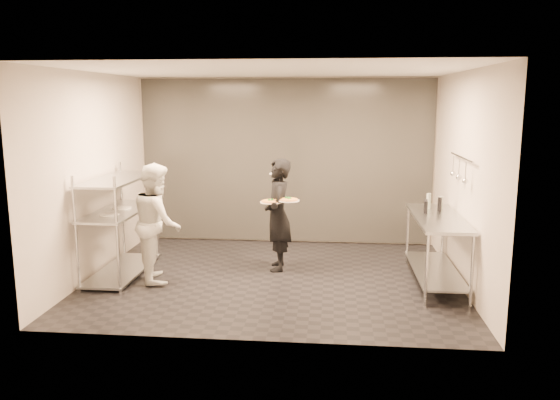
# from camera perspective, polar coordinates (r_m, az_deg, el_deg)

# --- Properties ---
(room_shell) EXTENTS (5.00, 4.00, 2.80)m
(room_shell) POSITION_cam_1_polar(r_m,az_deg,el_deg) (8.45, 0.12, 3.46)
(room_shell) COLOR black
(room_shell) RESTS_ON ground
(pass_rack) EXTENTS (0.60, 1.60, 1.50)m
(pass_rack) POSITION_cam_1_polar(r_m,az_deg,el_deg) (7.92, -16.40, -2.07)
(pass_rack) COLOR #B7BABE
(pass_rack) RESTS_ON ground
(prep_counter) EXTENTS (0.60, 1.80, 0.92)m
(prep_counter) POSITION_cam_1_polar(r_m,az_deg,el_deg) (7.52, 16.04, -3.83)
(prep_counter) COLOR #B7BABE
(prep_counter) RESTS_ON ground
(utensil_rail) EXTENTS (0.07, 1.20, 0.31)m
(utensil_rail) POSITION_cam_1_polar(r_m,az_deg,el_deg) (7.41, 18.28, 3.09)
(utensil_rail) COLOR #B7BABE
(utensil_rail) RESTS_ON room_shell
(waiter) EXTENTS (0.45, 0.63, 1.61)m
(waiter) POSITION_cam_1_polar(r_m,az_deg,el_deg) (7.80, -0.21, -1.56)
(waiter) COLOR black
(waiter) RESTS_ON ground
(chef) EXTENTS (0.84, 0.94, 1.60)m
(chef) POSITION_cam_1_polar(r_m,az_deg,el_deg) (7.54, -12.70, -2.29)
(chef) COLOR white
(chef) RESTS_ON ground
(pizza_plate_near) EXTENTS (0.30, 0.30, 0.05)m
(pizza_plate_near) POSITION_cam_1_polar(r_m,az_deg,el_deg) (7.57, -0.95, -0.16)
(pizza_plate_near) COLOR silver
(pizza_plate_near) RESTS_ON waiter
(pizza_plate_far) EXTENTS (0.29, 0.29, 0.05)m
(pizza_plate_far) POSITION_cam_1_polar(r_m,az_deg,el_deg) (7.52, 0.92, 0.01)
(pizza_plate_far) COLOR silver
(pizza_plate_far) RESTS_ON waiter
(salad_plate) EXTENTS (0.26, 0.26, 0.07)m
(salad_plate) POSITION_cam_1_polar(r_m,az_deg,el_deg) (8.01, -0.21, 2.91)
(salad_plate) COLOR silver
(salad_plate) RESTS_ON waiter
(pos_monitor) EXTENTS (0.08, 0.23, 0.17)m
(pos_monitor) POSITION_cam_1_polar(r_m,az_deg,el_deg) (7.65, 14.98, -0.65)
(pos_monitor) COLOR black
(pos_monitor) RESTS_ON prep_counter
(bottle_green) EXTENTS (0.06, 0.06, 0.22)m
(bottle_green) POSITION_cam_1_polar(r_m,az_deg,el_deg) (7.90, 15.27, -0.11)
(bottle_green) COLOR gray
(bottle_green) RESTS_ON prep_counter
(bottle_clear) EXTENTS (0.06, 0.06, 0.19)m
(bottle_clear) POSITION_cam_1_polar(r_m,az_deg,el_deg) (7.86, 16.45, -0.33)
(bottle_clear) COLOR gray
(bottle_clear) RESTS_ON prep_counter
(bottle_dark) EXTENTS (0.06, 0.06, 0.19)m
(bottle_dark) POSITION_cam_1_polar(r_m,az_deg,el_deg) (7.77, 16.34, -0.44)
(bottle_dark) COLOR black
(bottle_dark) RESTS_ON prep_counter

